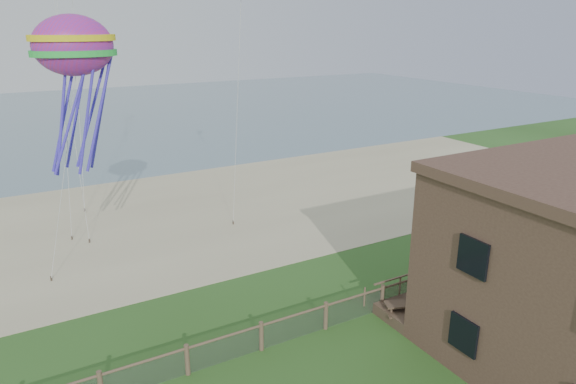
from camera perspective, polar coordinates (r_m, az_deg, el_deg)
name	(u,v)px	position (r m, az deg, el deg)	size (l,w,h in m)	color
sand_beach	(151,221)	(34.59, -14.96, -3.10)	(72.00, 20.00, 0.02)	tan
ocean	(64,118)	(76.84, -23.67, 7.51)	(160.00, 68.00, 0.02)	slate
chainlink_fence	(261,338)	(20.79, -2.98, -15.88)	(36.20, 0.20, 1.25)	#493B29
motel_deck	(506,278)	(27.84, 23.04, -8.78)	(15.00, 2.00, 0.50)	brown
picnic_table	(403,311)	(23.32, 12.70, -12.82)	(1.63, 1.23, 0.69)	brown
octopus_kite	(79,90)	(23.09, -22.22, 10.43)	(3.34, 2.36, 6.88)	red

